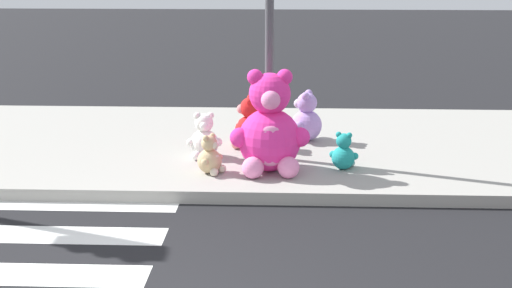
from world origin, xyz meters
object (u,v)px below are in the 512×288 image
at_px(plush_tan, 210,158).
at_px(plush_white, 204,140).
at_px(sign_pole, 269,27).
at_px(plush_pink_large, 270,131).
at_px(plush_red, 249,126).
at_px(plush_lavender, 305,121).
at_px(plush_teal, 344,154).

relative_size(plush_tan, plush_white, 0.81).
relative_size(sign_pole, plush_pink_large, 2.54).
distance_m(plush_pink_large, plush_red, 1.16).
height_order(plush_lavender, plush_red, plush_red).
relative_size(plush_red, plush_white, 1.20).
distance_m(sign_pole, plush_white, 1.68).
bearing_deg(plush_teal, plush_lavender, 108.31).
height_order(plush_pink_large, plush_red, plush_pink_large).
height_order(sign_pole, plush_tan, sign_pole).
relative_size(sign_pole, plush_teal, 6.77).
xyz_separation_m(plush_red, plush_white, (-0.56, -0.55, -0.05)).
height_order(plush_teal, plush_white, plush_white).
distance_m(plush_lavender, plush_red, 0.87).
bearing_deg(plush_teal, plush_white, 166.78).
bearing_deg(plush_red, plush_teal, -38.25).
relative_size(plush_lavender, plush_red, 0.99).
relative_size(plush_lavender, plush_white, 1.19).
xyz_separation_m(plush_lavender, plush_teal, (0.44, -1.34, -0.10)).
distance_m(plush_lavender, plush_teal, 1.42).
distance_m(sign_pole, plush_pink_large, 1.33).
relative_size(plush_pink_large, plush_red, 1.74).
height_order(sign_pole, plush_white, sign_pole).
bearing_deg(plush_white, plush_pink_large, -32.54).
bearing_deg(sign_pole, plush_lavender, 61.11).
relative_size(plush_lavender, plush_teal, 1.52).
xyz_separation_m(plush_pink_large, plush_tan, (-0.72, -0.12, -0.31)).
distance_m(plush_tan, plush_teal, 1.65).
bearing_deg(plush_pink_large, sign_pole, 92.33).
xyz_separation_m(plush_tan, plush_white, (-0.15, 0.67, 0.05)).
bearing_deg(plush_red, sign_pole, -60.83).
height_order(plush_lavender, plush_white, plush_lavender).
distance_m(plush_tan, plush_red, 1.28).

